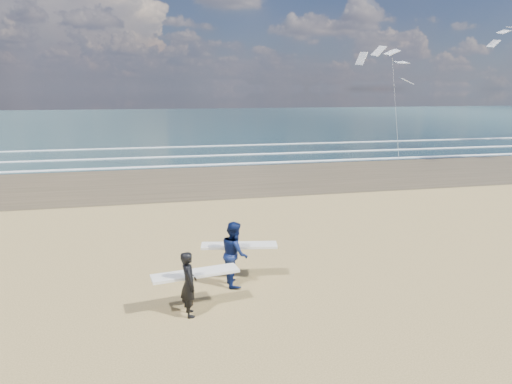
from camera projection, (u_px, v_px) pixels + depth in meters
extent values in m
cube|color=#4A3E27|center=(466.00, 167.00, 32.76)|extent=(220.00, 12.00, 0.01)
cube|color=#162D32|center=(273.00, 119.00, 84.11)|extent=(220.00, 100.00, 0.02)
cube|color=white|center=(427.00, 157.00, 37.31)|extent=(220.00, 0.50, 0.05)
cube|color=white|center=(397.00, 150.00, 41.78)|extent=(220.00, 0.50, 0.05)
cube|color=white|center=(366.00, 142.00, 47.96)|extent=(220.00, 0.50, 0.05)
imported|color=black|center=(189.00, 284.00, 11.14)|extent=(0.46, 0.64, 1.65)
cube|color=white|center=(195.00, 273.00, 11.49)|extent=(2.25, 0.84, 0.07)
imported|color=#0D1B4D|center=(235.00, 253.00, 12.92)|extent=(0.72, 0.91, 1.86)
cube|color=white|center=(239.00, 245.00, 13.28)|extent=(2.26, 0.90, 0.07)
cube|color=slate|center=(399.00, 158.00, 36.75)|extent=(0.12, 0.12, 0.10)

